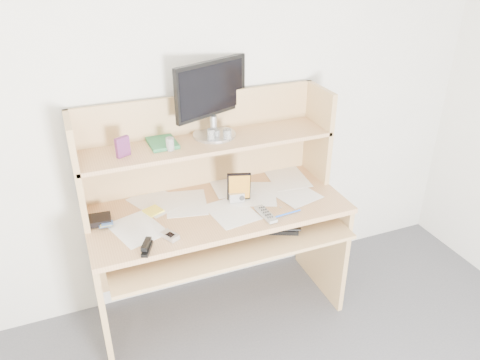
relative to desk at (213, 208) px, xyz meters
name	(u,v)px	position (x,y,z in m)	size (l,w,h in m)	color
back_wall	(197,101)	(0.00, 0.24, 0.56)	(3.60, 0.04, 2.50)	silver
desk	(213,208)	(0.00, 0.00, 0.00)	(1.40, 0.70, 1.30)	tan
paper_clutter	(218,206)	(0.00, -0.08, 0.06)	(1.32, 0.54, 0.01)	white
keyboard	(253,223)	(0.17, -0.19, -0.03)	(0.51, 0.35, 0.03)	black
tv_remote	(266,214)	(0.20, -0.27, 0.07)	(0.05, 0.17, 0.02)	#979792
flip_phone	(170,235)	(-0.32, -0.27, 0.07)	(0.05, 0.09, 0.02)	#BBBBBD
stapler	(147,246)	(-0.44, -0.33, 0.08)	(0.03, 0.12, 0.04)	black
wallet	(99,220)	(-0.62, -0.01, 0.08)	(0.12, 0.10, 0.03)	black
sticky_note_pad	(153,211)	(-0.34, 0.00, 0.06)	(0.09, 0.09, 0.01)	gold
digital_camera	(237,197)	(0.11, -0.07, 0.09)	(0.08, 0.03, 0.05)	#ADADAF
game_case	(239,187)	(0.13, -0.07, 0.15)	(0.13, 0.01, 0.18)	black
blue_pen	(288,213)	(0.32, -0.30, 0.07)	(0.01, 0.01, 0.15)	blue
card_box	(123,147)	(-0.45, 0.04, 0.44)	(0.07, 0.02, 0.10)	#9E2D15
shelf_book	(162,142)	(-0.24, 0.12, 0.40)	(0.14, 0.20, 0.02)	#388C5D
chip_stack_a	(227,135)	(0.10, 0.04, 0.42)	(0.04, 0.04, 0.06)	black
chip_stack_b	(170,144)	(-0.21, 0.02, 0.42)	(0.04, 0.04, 0.07)	white
chip_stack_c	(216,134)	(0.05, 0.08, 0.41)	(0.04, 0.04, 0.05)	black
chip_stack_d	(211,135)	(0.02, 0.05, 0.42)	(0.04, 0.04, 0.07)	silver
monitor	(212,97)	(0.06, 0.14, 0.60)	(0.45, 0.25, 0.41)	#B8B8BD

